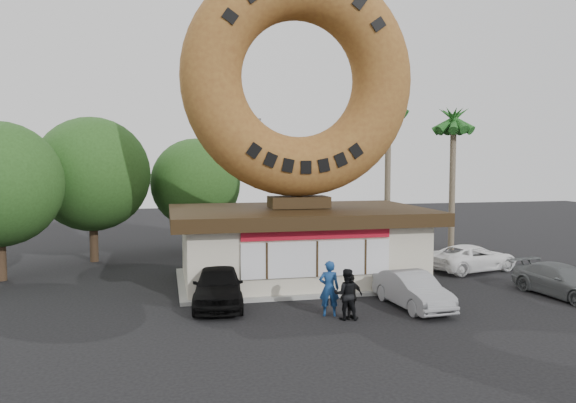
# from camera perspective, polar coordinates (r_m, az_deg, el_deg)

# --- Properties ---
(ground) EXTENTS (90.00, 90.00, 0.00)m
(ground) POSITION_cam_1_polar(r_m,az_deg,el_deg) (19.72, 5.24, -11.74)
(ground) COLOR black
(ground) RESTS_ON ground
(donut_shop) EXTENTS (11.20, 7.20, 3.80)m
(donut_shop) POSITION_cam_1_polar(r_m,az_deg,el_deg) (24.99, 1.09, -4.14)
(donut_shop) COLOR beige
(donut_shop) RESTS_ON ground
(giant_donut) EXTENTS (10.24, 2.61, 10.24)m
(giant_donut) POSITION_cam_1_polar(r_m,az_deg,el_deg) (24.96, 1.11, 12.34)
(giant_donut) COLOR olive
(giant_donut) RESTS_ON donut_shop
(tree_west) EXTENTS (6.00, 6.00, 7.65)m
(tree_west) POSITION_cam_1_polar(r_m,az_deg,el_deg) (31.27, -19.28, 2.63)
(tree_west) COLOR #473321
(tree_west) RESTS_ON ground
(tree_mid) EXTENTS (5.20, 5.20, 6.63)m
(tree_mid) POSITION_cam_1_polar(r_m,az_deg,el_deg) (33.12, -9.34, 1.83)
(tree_mid) COLOR #473321
(tree_mid) RESTS_ON ground
(palm_near) EXTENTS (2.60, 2.60, 9.75)m
(palm_near) POSITION_cam_1_polar(r_m,az_deg,el_deg) (34.81, 10.18, 9.18)
(palm_near) COLOR #726651
(palm_near) RESTS_ON ground
(palm_far) EXTENTS (2.60, 2.60, 8.75)m
(palm_far) POSITION_cam_1_polar(r_m,az_deg,el_deg) (34.90, 16.47, 7.52)
(palm_far) COLOR #726651
(palm_far) RESTS_ON ground
(street_lamp) EXTENTS (2.11, 0.20, 8.00)m
(street_lamp) POSITION_cam_1_polar(r_m,az_deg,el_deg) (34.28, -5.86, 2.72)
(street_lamp) COLOR #59595E
(street_lamp) RESTS_ON ground
(person_left) EXTENTS (0.79, 0.61, 1.94)m
(person_left) POSITION_cam_1_polar(r_m,az_deg,el_deg) (19.76, 4.20, -8.79)
(person_left) COLOR navy
(person_left) RESTS_ON ground
(person_center) EXTENTS (0.99, 0.85, 1.75)m
(person_center) POSITION_cam_1_polar(r_m,az_deg,el_deg) (19.41, 5.93, -9.34)
(person_center) COLOR black
(person_center) RESTS_ON ground
(person_right) EXTENTS (1.00, 0.69, 1.58)m
(person_right) POSITION_cam_1_polar(r_m,az_deg,el_deg) (19.48, 6.44, -9.55)
(person_right) COLOR black
(person_right) RESTS_ON ground
(car_black) EXTENTS (2.30, 4.67, 1.53)m
(car_black) POSITION_cam_1_polar(r_m,az_deg,el_deg) (21.26, -7.09, -8.43)
(car_black) COLOR black
(car_black) RESTS_ON ground
(car_silver) EXTENTS (1.73, 4.05, 1.30)m
(car_silver) POSITION_cam_1_polar(r_m,az_deg,el_deg) (21.34, 12.54, -8.78)
(car_silver) COLOR gray
(car_silver) RESTS_ON ground
(car_grey) EXTENTS (2.37, 4.54, 1.26)m
(car_grey) POSITION_cam_1_polar(r_m,az_deg,el_deg) (24.93, 26.12, -7.26)
(car_grey) COLOR slate
(car_grey) RESTS_ON ground
(car_white) EXTENTS (4.93, 3.12, 1.27)m
(car_white) POSITION_cam_1_polar(r_m,az_deg,el_deg) (28.94, 18.25, -5.45)
(car_white) COLOR white
(car_white) RESTS_ON ground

